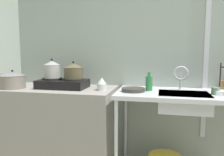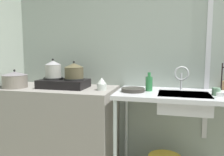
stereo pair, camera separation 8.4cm
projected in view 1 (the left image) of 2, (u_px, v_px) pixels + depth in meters
wall_back at (200, 60)px, 2.45m from camera, size 5.14×0.10×2.40m
wall_metal_strip at (207, 49)px, 2.37m from camera, size 0.05×0.01×1.92m
counter_concrete at (59, 128)px, 2.51m from camera, size 1.23×0.63×0.90m
counter_sink at (191, 100)px, 2.17m from camera, size 1.44×0.63×0.90m
stove at (63, 83)px, 2.44m from camera, size 0.52×0.32×0.11m
pot_on_left_burner at (52, 69)px, 2.45m from camera, size 0.17×0.17×0.21m
pot_on_right_burner at (73, 71)px, 2.39m from camera, size 0.21×0.21×0.19m
pot_beside_stove at (13, 80)px, 2.42m from camera, size 0.27×0.27×0.20m
percolator at (102, 84)px, 2.30m from camera, size 0.10×0.10×0.13m
sink_basin at (184, 102)px, 2.14m from camera, size 0.47×0.36×0.17m
faucet at (181, 74)px, 2.27m from camera, size 0.14×0.08×0.25m
frying_pan at (133, 90)px, 2.23m from camera, size 0.23×0.23×0.03m
cup_by_rack at (216, 91)px, 2.07m from camera, size 0.07×0.07×0.07m
small_bowl_on_drainboard at (221, 93)px, 2.07m from camera, size 0.15×0.15×0.04m
bottle_by_sink at (149, 83)px, 2.27m from camera, size 0.07×0.07×0.19m
utensil_jar at (223, 85)px, 2.33m from camera, size 0.07×0.07×0.19m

